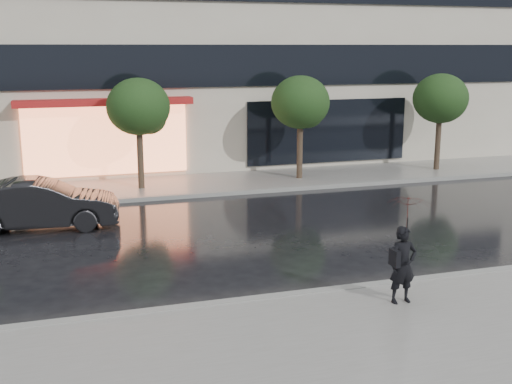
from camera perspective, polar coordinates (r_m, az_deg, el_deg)
name	(u,v)px	position (r m, az deg, el deg)	size (l,w,h in m)	color
ground	(334,276)	(14.60, 6.96, -7.44)	(120.00, 120.00, 0.00)	black
sidewalk_near	(409,334)	(11.92, 13.48, -12.21)	(60.00, 4.50, 0.12)	slate
sidewalk_far	(222,183)	(23.94, -3.07, 0.82)	(60.00, 3.50, 0.12)	slate
curb_near	(354,289)	(13.73, 8.68, -8.52)	(60.00, 0.25, 0.14)	gray
curb_far	(234,193)	(22.29, -1.96, -0.05)	(60.00, 0.25, 0.14)	gray
bg_building_right	(510,4)	(51.49, 21.61, 15.26)	(12.00, 12.00, 16.00)	#4C4C54
tree_mid_west	(140,109)	(22.76, -10.27, 7.30)	(2.20, 2.20, 3.99)	#33261C
tree_mid_east	(302,104)	(24.23, 4.08, 7.79)	(2.20, 2.20, 3.99)	#33261C
tree_far_east	(441,100)	(26.99, 16.15, 7.84)	(2.20, 2.20, 3.99)	#33261C
parked_car	(41,204)	(18.97, -18.57, -1.04)	(1.49, 4.28, 1.41)	black
pedestrian_with_umbrella	(406,235)	(12.68, 13.18, -3.71)	(0.85, 0.86, 2.13)	black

